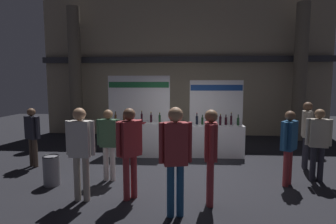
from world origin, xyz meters
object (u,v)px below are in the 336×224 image
object	(u,v)px
exhibitor_booth_0	(138,135)
trash_bin	(52,170)
visitor_0	(318,139)
visitor_8	(211,149)
visitor_5	(109,139)
visitor_6	(80,146)
visitor_9	(130,145)
visitor_3	(32,132)
exhibitor_booth_1	(217,137)
visitor_2	(175,152)
visitor_7	(307,129)
visitor_4	(289,141)

from	to	relation	value
exhibitor_booth_0	trash_bin	world-z (taller)	exhibitor_booth_0
visitor_0	visitor_8	bearing A→B (deg)	-139.66
visitor_5	visitor_6	world-z (taller)	visitor_6
exhibitor_booth_0	visitor_5	world-z (taller)	exhibitor_booth_0
visitor_8	visitor_9	distance (m)	1.51
exhibitor_booth_0	visitor_0	xyz separation A→B (m)	(4.46, -1.95, 0.36)
visitor_0	visitor_3	world-z (taller)	visitor_0
trash_bin	exhibitor_booth_1	bearing A→B (deg)	34.18
visitor_2	visitor_3	world-z (taller)	visitor_2
exhibitor_booth_0	visitor_5	xyz separation A→B (m)	(-0.27, -2.20, 0.34)
exhibitor_booth_0	exhibitor_booth_1	distance (m)	2.44
visitor_2	visitor_7	world-z (taller)	visitor_2
visitor_8	visitor_9	size ratio (longest dim) A/B	1.00
exhibitor_booth_0	visitor_6	bearing A→B (deg)	-98.37
exhibitor_booth_0	visitor_2	world-z (taller)	exhibitor_booth_0
visitor_3	visitor_6	distance (m)	2.86
exhibitor_booth_1	visitor_2	bearing A→B (deg)	-106.45
visitor_6	visitor_8	xyz separation A→B (m)	(2.41, -0.02, -0.02)
exhibitor_booth_0	visitor_8	distance (m)	3.83
visitor_4	visitor_8	bearing A→B (deg)	-19.72
visitor_9	visitor_7	bearing A→B (deg)	160.05
visitor_2	visitor_8	xyz separation A→B (m)	(0.62, 0.46, -0.07)
trash_bin	visitor_8	world-z (taller)	visitor_8
visitor_2	visitor_8	distance (m)	0.77
visitor_6	visitor_9	xyz separation A→B (m)	(0.90, 0.13, 0.00)
exhibitor_booth_1	visitor_9	size ratio (longest dim) A/B	1.32
visitor_5	visitor_3	bearing A→B (deg)	-19.16
visitor_3	visitor_6	bearing A→B (deg)	167.80
exhibitor_booth_1	visitor_3	world-z (taller)	exhibitor_booth_1
visitor_2	visitor_8	bearing A→B (deg)	24.48
exhibitor_booth_0	trash_bin	distance (m)	2.95
visitor_2	visitor_6	world-z (taller)	visitor_2
visitor_6	visitor_5	bearing A→B (deg)	80.35
exhibitor_booth_1	visitor_6	xyz separation A→B (m)	(-2.92, -3.35, 0.47)
visitor_0	visitor_4	xyz separation A→B (m)	(-0.75, -0.29, -0.00)
trash_bin	visitor_3	bearing A→B (deg)	132.91
visitor_8	visitor_9	world-z (taller)	visitor_9
exhibitor_booth_0	visitor_5	distance (m)	2.24
visitor_0	visitor_8	size ratio (longest dim) A/B	0.94
visitor_5	visitor_8	distance (m)	2.45
visitor_6	visitor_4	bearing A→B (deg)	15.59
visitor_0	visitor_6	world-z (taller)	visitor_6
exhibitor_booth_1	visitor_5	distance (m)	3.56
exhibitor_booth_0	visitor_6	world-z (taller)	exhibitor_booth_0
visitor_0	exhibitor_booth_1	bearing A→B (deg)	147.32
visitor_4	visitor_7	size ratio (longest dim) A/B	0.94
trash_bin	visitor_7	distance (m)	6.29
trash_bin	visitor_4	world-z (taller)	visitor_4
visitor_4	visitor_5	xyz separation A→B (m)	(-3.97, 0.04, -0.01)
visitor_9	visitor_0	bearing A→B (deg)	149.67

